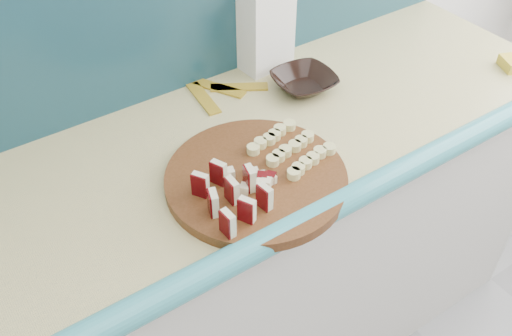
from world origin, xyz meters
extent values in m
cube|color=silver|center=(0.10, 1.50, 0.44)|extent=(2.20, 0.60, 0.88)
cube|color=#DCCC80|center=(0.10, 1.50, 0.90)|extent=(2.20, 0.60, 0.03)
cube|color=teal|center=(0.10, 1.20, 0.90)|extent=(2.20, 0.06, 0.03)
cube|color=teal|center=(0.10, 1.79, 1.16)|extent=(2.20, 0.02, 0.50)
cylinder|color=#42240E|center=(0.22, 1.35, 0.92)|extent=(0.47, 0.47, 0.03)
cube|color=beige|center=(0.08, 1.24, 0.96)|extent=(0.02, 0.04, 0.06)
cube|color=#420407|center=(0.07, 1.24, 0.96)|extent=(0.01, 0.03, 0.06)
cube|color=beige|center=(0.08, 1.31, 0.96)|extent=(0.02, 0.04, 0.06)
cube|color=#420407|center=(0.07, 1.31, 0.96)|extent=(0.01, 0.03, 0.06)
cube|color=beige|center=(0.09, 1.37, 0.96)|extent=(0.02, 0.04, 0.06)
cube|color=#420407|center=(0.08, 1.37, 0.96)|extent=(0.01, 0.03, 0.06)
cube|color=beige|center=(0.13, 1.25, 0.96)|extent=(0.02, 0.04, 0.06)
cube|color=#420407|center=(0.12, 1.25, 0.96)|extent=(0.01, 0.03, 0.06)
cube|color=beige|center=(0.13, 1.32, 0.96)|extent=(0.02, 0.04, 0.06)
cube|color=#420407|center=(0.12, 1.32, 0.96)|extent=(0.01, 0.03, 0.06)
cube|color=beige|center=(0.14, 1.38, 0.96)|extent=(0.02, 0.04, 0.06)
cube|color=#420407|center=(0.13, 1.38, 0.96)|extent=(0.01, 0.03, 0.06)
cube|color=beige|center=(0.18, 1.26, 0.96)|extent=(0.02, 0.04, 0.06)
cube|color=#420407|center=(0.17, 1.26, 0.96)|extent=(0.01, 0.03, 0.06)
cube|color=beige|center=(0.18, 1.33, 0.96)|extent=(0.02, 0.04, 0.06)
cube|color=#420407|center=(0.17, 1.32, 0.96)|extent=(0.01, 0.03, 0.06)
cube|color=beige|center=(0.20, 1.35, 0.95)|extent=(0.02, 0.02, 0.02)
cube|color=beige|center=(0.20, 1.36, 0.95)|extent=(0.02, 0.02, 0.02)
cube|color=#420407|center=(0.20, 1.37, 0.95)|extent=(0.02, 0.02, 0.02)
cube|color=beige|center=(0.19, 1.36, 0.95)|extent=(0.02, 0.02, 0.02)
cube|color=beige|center=(0.18, 1.37, 0.95)|extent=(0.02, 0.02, 0.02)
cube|color=beige|center=(0.17, 1.37, 0.95)|extent=(0.02, 0.02, 0.02)
cube|color=beige|center=(0.18, 1.35, 0.95)|extent=(0.02, 0.02, 0.02)
cube|color=beige|center=(0.17, 1.34, 0.95)|extent=(0.02, 0.02, 0.02)
cube|color=#420407|center=(0.17, 1.33, 0.95)|extent=(0.02, 0.02, 0.02)
cube|color=beige|center=(0.18, 1.34, 0.95)|extent=(0.02, 0.02, 0.02)
cube|color=beige|center=(0.19, 1.33, 0.95)|extent=(0.02, 0.02, 0.02)
cube|color=beige|center=(0.19, 1.34, 0.95)|extent=(0.02, 0.02, 0.02)
cube|color=beige|center=(0.20, 1.34, 0.95)|extent=(0.02, 0.02, 0.02)
cube|color=beige|center=(0.21, 1.34, 0.95)|extent=(0.02, 0.02, 0.02)
cylinder|color=#D9D185|center=(0.28, 1.30, 0.94)|extent=(0.03, 0.03, 0.02)
cylinder|color=#D9D185|center=(0.30, 1.31, 0.94)|extent=(0.03, 0.03, 0.02)
cylinder|color=#D9D185|center=(0.32, 1.31, 0.94)|extent=(0.03, 0.03, 0.02)
cylinder|color=#D9D185|center=(0.35, 1.32, 0.94)|extent=(0.03, 0.03, 0.02)
cylinder|color=#D9D185|center=(0.37, 1.32, 0.94)|extent=(0.03, 0.03, 0.02)
cylinder|color=#D9D185|center=(0.39, 1.33, 0.94)|extent=(0.03, 0.03, 0.02)
cylinder|color=#D9D185|center=(0.26, 1.36, 0.94)|extent=(0.03, 0.03, 0.02)
cylinder|color=#D9D185|center=(0.29, 1.37, 0.94)|extent=(0.03, 0.03, 0.02)
cylinder|color=#D9D185|center=(0.31, 1.37, 0.94)|extent=(0.03, 0.03, 0.02)
cylinder|color=#D9D185|center=(0.34, 1.38, 0.94)|extent=(0.03, 0.03, 0.02)
cylinder|color=#D9D185|center=(0.36, 1.38, 0.94)|extent=(0.03, 0.03, 0.02)
cylinder|color=#D9D185|center=(0.38, 1.39, 0.94)|extent=(0.03, 0.03, 0.02)
cylinder|color=#D9D185|center=(0.25, 1.42, 0.94)|extent=(0.03, 0.03, 0.02)
cylinder|color=#D9D185|center=(0.28, 1.43, 0.94)|extent=(0.03, 0.03, 0.02)
cylinder|color=#D9D185|center=(0.30, 1.43, 0.94)|extent=(0.03, 0.03, 0.02)
cylinder|color=#D9D185|center=(0.32, 1.44, 0.94)|extent=(0.03, 0.03, 0.02)
cylinder|color=#D9D185|center=(0.35, 1.44, 0.94)|extent=(0.03, 0.03, 0.02)
cylinder|color=#D9D185|center=(0.37, 1.45, 0.94)|extent=(0.03, 0.03, 0.02)
imported|color=black|center=(0.53, 1.59, 0.93)|extent=(0.18, 0.18, 0.04)
cube|color=white|center=(0.51, 1.75, 1.03)|extent=(0.15, 0.11, 0.24)
cube|color=gold|center=(0.28, 1.70, 0.91)|extent=(0.05, 0.16, 0.01)
cube|color=gold|center=(0.34, 1.72, 0.91)|extent=(0.10, 0.15, 0.01)
cube|color=gold|center=(0.39, 1.69, 0.91)|extent=(0.15, 0.11, 0.01)
camera|label=1|loc=(-0.30, 0.60, 1.78)|focal=40.00mm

